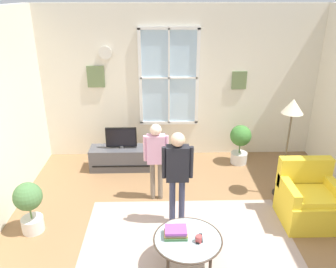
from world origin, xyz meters
TOP-DOWN VIEW (x-y plane):
  - ground_plane at (0.00, 0.00)m, footprint 5.83×6.19m
  - back_wall at (-0.01, 2.85)m, footprint 5.23×0.17m
  - area_rug at (-0.03, -0.04)m, footprint 2.81×2.18m
  - tv_stand at (-1.10, 2.18)m, footprint 1.18×0.42m
  - television at (-1.10, 2.17)m, footprint 0.56×0.08m
  - armchair at (1.71, 0.54)m, footprint 0.76×0.74m
  - coffee_table at (-0.08, -0.34)m, footprint 0.82×0.82m
  - book_stack at (-0.22, -0.29)m, footprint 0.28×0.20m
  - cup at (0.03, -0.40)m, footprint 0.07×0.07m
  - remote_near_books at (0.07, -0.34)m, footprint 0.05×0.14m
  - remote_near_cup at (0.03, -0.37)m, footprint 0.05×0.14m
  - person_black_shirt at (-0.17, 0.51)m, footprint 0.42×0.19m
  - person_pink_shirt at (-0.46, 1.15)m, footprint 0.38×0.17m
  - potted_plant_by_window at (1.12, 2.34)m, footprint 0.40×0.40m
  - potted_plant_corner at (-2.16, 0.39)m, footprint 0.38×0.38m
  - floor_lamp at (1.57, 1.22)m, footprint 0.32×0.32m

SIDE VIEW (x-z plane):
  - ground_plane at x=0.00m, z-range -0.02..0.00m
  - area_rug at x=-0.03m, z-range 0.00..0.01m
  - tv_stand at x=-1.10m, z-range 0.00..0.42m
  - armchair at x=1.71m, z-range -0.11..0.76m
  - coffee_table at x=-0.08m, z-range 0.18..0.60m
  - remote_near_books at x=0.07m, z-range 0.41..0.43m
  - remote_near_cup at x=0.03m, z-range 0.41..0.43m
  - potted_plant_corner at x=-2.16m, z-range 0.07..0.82m
  - cup at x=0.03m, z-range 0.41..0.50m
  - potted_plant_by_window at x=1.12m, z-range 0.07..0.84m
  - book_stack at x=-0.22m, z-range 0.41..0.52m
  - television at x=-1.10m, z-range 0.43..0.82m
  - person_pink_shirt at x=-0.46m, z-range 0.16..1.43m
  - person_black_shirt at x=-0.17m, z-range 0.18..1.58m
  - floor_lamp at x=1.57m, z-range 0.54..2.16m
  - back_wall at x=-0.01m, z-range 0.01..2.90m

